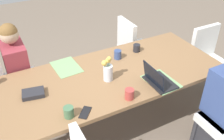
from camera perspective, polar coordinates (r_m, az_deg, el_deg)
ground_plane at (r=3.14m, az=0.00°, el=-12.12°), size 10.00×10.00×0.00m
dining_table at (r=2.69m, az=0.00°, el=-2.07°), size 2.36×1.01×0.75m
person_far_left_near at (r=2.77m, az=23.79°, el=-8.40°), size 0.36×0.40×1.19m
chair_near_left_mid at (r=3.25m, az=-21.40°, el=-1.56°), size 0.44×0.44×0.90m
person_near_left_mid at (r=3.18m, az=-20.02°, el=-1.36°), size 0.36×0.40×1.19m
chair_head_left_left_far at (r=3.65m, az=20.73°, el=2.78°), size 0.44×0.44×0.90m
chair_near_right_near at (r=3.70m, az=4.73°, el=5.50°), size 0.44×0.44×0.90m
flower_vase at (r=2.50m, az=-0.97°, el=-0.10°), size 0.11×0.10×0.28m
placemat_far_left_near at (r=2.59m, az=10.93°, el=-2.53°), size 0.28×0.37×0.00m
placemat_near_left_mid at (r=2.80m, az=-10.21°, el=0.68°), size 0.28×0.37×0.00m
laptop_far_left_near at (r=2.53m, az=10.29°, el=-2.28°), size 0.22×0.32×0.21m
coffee_mug_near_left at (r=3.04m, az=5.53°, el=4.93°), size 0.08×0.08×0.09m
coffee_mug_centre_left at (r=2.88m, az=1.28°, el=3.49°), size 0.08×0.08×0.10m
coffee_mug_centre_right at (r=2.32m, az=3.93°, el=-5.37°), size 0.09×0.09×0.10m
coffee_mug_far_left at (r=2.17m, az=-9.67°, el=-9.26°), size 0.09×0.09×0.10m
book_red_cover at (r=2.47m, az=-17.23°, el=-5.05°), size 0.22×0.18×0.04m
phone_black at (r=2.21m, az=-6.04°, el=-9.44°), size 0.15×0.16×0.01m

